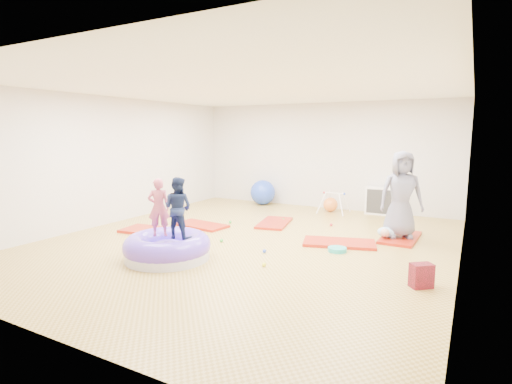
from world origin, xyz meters
The scene contains 19 objects.
room centered at (0.00, 0.00, 1.40)m, with size 7.01×8.01×2.81m.
gym_mat_front_left centered at (-2.07, -0.28, 0.03)m, with size 1.32×0.66×0.05m, color #AF2501.
gym_mat_mid_left centered at (-1.53, 0.60, 0.02)m, with size 1.17×0.59×0.05m, color #AF2501.
gym_mat_center_back centered at (-0.22, 1.56, 0.03)m, with size 1.20×0.60×0.05m, color #AF2501.
gym_mat_right centered at (1.54, 0.65, 0.03)m, with size 1.28×0.64×0.05m, color #AF2501.
gym_mat_rear_right centered at (2.45, 1.58, 0.03)m, with size 1.22×0.61×0.05m, color #AF2501.
inflatable_cushion centered at (-0.65, -1.49, 0.17)m, with size 1.39×1.39×0.44m.
child_pink centered at (-0.81, -1.48, 0.87)m, with size 0.34×0.23×0.94m, color #CB536B.
child_navy centered at (-0.45, -1.44, 0.89)m, with size 0.47×0.37×0.98m, color #152045.
adult_caregiver centered at (2.43, 1.54, 0.87)m, with size 0.80×0.52×1.63m, color slate.
infant centered at (2.23, 1.34, 0.15)m, with size 0.34×0.35×0.20m.
ball_pit_balls centered at (-0.60, 0.15, 0.03)m, with size 3.36×3.74×0.06m.
exercise_ball_blue centered at (-1.58, 3.60, 0.35)m, with size 0.70×0.70×0.70m, color blue.
exercise_ball_orange centered at (0.42, 3.54, 0.18)m, with size 0.37×0.37×0.37m, color orange.
infant_play_gym centered at (0.58, 3.30, 0.36)m, with size 0.70×0.67×0.54m.
cube_shelf centered at (1.61, 3.79, 0.34)m, with size 0.69×0.34×0.69m.
balance_disc centered at (1.64, 0.19, 0.04)m, with size 0.32×0.32×0.07m, color #1FA9A9.
backpack centered at (3.09, -0.84, 0.16)m, with size 0.28×0.17×0.32m, color #A51126.
yellow_toy centered at (-1.71, -0.49, 0.01)m, with size 0.20×0.20×0.03m, color #FAFF21.
Camera 1 is at (3.58, -6.26, 2.00)m, focal length 28.00 mm.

